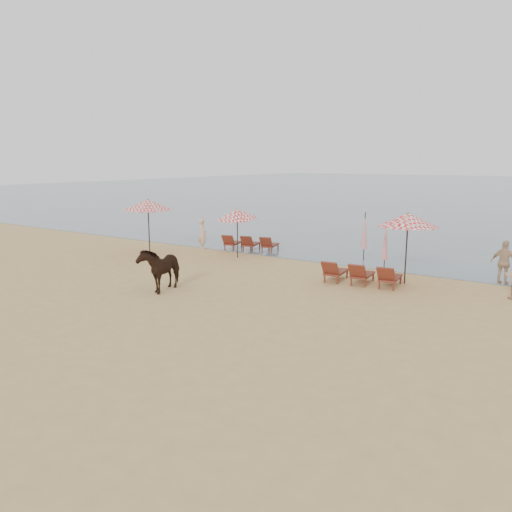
{
  "coord_description": "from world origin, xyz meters",
  "views": [
    {
      "loc": [
        9.69,
        -9.51,
        4.45
      ],
      "look_at": [
        0.0,
        5.0,
        1.1
      ],
      "focal_mm": 35.0,
      "sensor_mm": 36.0,
      "label": 1
    }
  ],
  "objects_px": {
    "lounger_cluster_left": "(250,243)",
    "umbrella_open_right": "(408,220)",
    "lounger_cluster_right": "(361,274)",
    "cow": "(161,268)",
    "umbrella_closed_right": "(385,241)",
    "beachgoer_right_b": "(504,263)",
    "umbrella_open_left_b": "(237,214)",
    "umbrella_closed_left": "(365,231)",
    "beachgoer_left": "(203,234)",
    "umbrella_open_left_a": "(148,205)"
  },
  "relations": [
    {
      "from": "umbrella_closed_right",
      "to": "umbrella_open_left_a",
      "type": "bearing_deg",
      "value": -167.05
    },
    {
      "from": "cow",
      "to": "beachgoer_right_b",
      "type": "bearing_deg",
      "value": 23.17
    },
    {
      "from": "lounger_cluster_left",
      "to": "umbrella_open_left_a",
      "type": "bearing_deg",
      "value": -150.62
    },
    {
      "from": "lounger_cluster_right",
      "to": "umbrella_open_right",
      "type": "bearing_deg",
      "value": 32.25
    },
    {
      "from": "umbrella_open_right",
      "to": "lounger_cluster_left",
      "type": "bearing_deg",
      "value": 165.83
    },
    {
      "from": "lounger_cluster_right",
      "to": "umbrella_closed_right",
      "type": "bearing_deg",
      "value": 84.81
    },
    {
      "from": "cow",
      "to": "umbrella_open_left_b",
      "type": "bearing_deg",
      "value": 86.96
    },
    {
      "from": "lounger_cluster_left",
      "to": "umbrella_open_right",
      "type": "xyz_separation_m",
      "value": [
        8.53,
        -2.42,
        1.97
      ]
    },
    {
      "from": "umbrella_open_right",
      "to": "umbrella_closed_right",
      "type": "height_order",
      "value": "umbrella_open_right"
    },
    {
      "from": "umbrella_open_left_a",
      "to": "beachgoer_left",
      "type": "bearing_deg",
      "value": 74.8
    },
    {
      "from": "lounger_cluster_right",
      "to": "beachgoer_left",
      "type": "relative_size",
      "value": 1.75
    },
    {
      "from": "umbrella_open_left_b",
      "to": "umbrella_closed_left",
      "type": "xyz_separation_m",
      "value": [
        5.13,
        2.63,
        -0.7
      ]
    },
    {
      "from": "umbrella_closed_right",
      "to": "beachgoer_right_b",
      "type": "bearing_deg",
      "value": 5.25
    },
    {
      "from": "umbrella_open_right",
      "to": "umbrella_closed_right",
      "type": "xyz_separation_m",
      "value": [
        -1.31,
        1.5,
        -1.09
      ]
    },
    {
      "from": "beachgoer_right_b",
      "to": "cow",
      "type": "bearing_deg",
      "value": 46.79
    },
    {
      "from": "umbrella_closed_left",
      "to": "beachgoer_left",
      "type": "xyz_separation_m",
      "value": [
        -7.85,
        -1.88,
        -0.55
      ]
    },
    {
      "from": "lounger_cluster_right",
      "to": "umbrella_closed_right",
      "type": "xyz_separation_m",
      "value": [
        -0.01,
        2.5,
        0.87
      ]
    },
    {
      "from": "lounger_cluster_right",
      "to": "umbrella_closed_right",
      "type": "height_order",
      "value": "umbrella_closed_right"
    },
    {
      "from": "lounger_cluster_left",
      "to": "umbrella_open_left_a",
      "type": "height_order",
      "value": "umbrella_open_left_a"
    },
    {
      "from": "lounger_cluster_left",
      "to": "lounger_cluster_right",
      "type": "relative_size",
      "value": 1.03
    },
    {
      "from": "lounger_cluster_left",
      "to": "umbrella_open_left_b",
      "type": "xyz_separation_m",
      "value": [
        0.49,
        -1.75,
        1.65
      ]
    },
    {
      "from": "umbrella_open_left_a",
      "to": "beachgoer_left",
      "type": "xyz_separation_m",
      "value": [
        1.32,
        2.4,
        -1.59
      ]
    },
    {
      "from": "lounger_cluster_right",
      "to": "beachgoer_right_b",
      "type": "bearing_deg",
      "value": 28.4
    },
    {
      "from": "umbrella_open_left_a",
      "to": "cow",
      "type": "height_order",
      "value": "umbrella_open_left_a"
    },
    {
      "from": "lounger_cluster_right",
      "to": "umbrella_open_left_b",
      "type": "distance_m",
      "value": 7.14
    },
    {
      "from": "umbrella_open_left_b",
      "to": "cow",
      "type": "distance_m",
      "value": 6.5
    },
    {
      "from": "umbrella_closed_left",
      "to": "umbrella_open_left_b",
      "type": "bearing_deg",
      "value": -152.85
    },
    {
      "from": "lounger_cluster_right",
      "to": "umbrella_open_right",
      "type": "xyz_separation_m",
      "value": [
        1.29,
        1.0,
        1.95
      ]
    },
    {
      "from": "umbrella_open_left_a",
      "to": "umbrella_open_left_b",
      "type": "distance_m",
      "value": 4.37
    },
    {
      "from": "umbrella_closed_left",
      "to": "umbrella_closed_right",
      "type": "xyz_separation_m",
      "value": [
        1.6,
        -1.81,
        -0.07
      ]
    },
    {
      "from": "lounger_cluster_right",
      "to": "umbrella_open_left_a",
      "type": "bearing_deg",
      "value": 174.34
    },
    {
      "from": "umbrella_closed_right",
      "to": "beachgoer_right_b",
      "type": "distance_m",
      "value": 4.36
    },
    {
      "from": "lounger_cluster_left",
      "to": "umbrella_open_left_a",
      "type": "distance_m",
      "value": 5.3
    },
    {
      "from": "lounger_cluster_left",
      "to": "umbrella_open_right",
      "type": "relative_size",
      "value": 1.09
    },
    {
      "from": "umbrella_closed_left",
      "to": "umbrella_closed_right",
      "type": "bearing_deg",
      "value": -48.58
    },
    {
      "from": "cow",
      "to": "beachgoer_right_b",
      "type": "xyz_separation_m",
      "value": [
        9.83,
        7.48,
        0.03
      ]
    },
    {
      "from": "lounger_cluster_right",
      "to": "umbrella_closed_left",
      "type": "xyz_separation_m",
      "value": [
        -1.61,
        4.31,
        0.94
      ]
    },
    {
      "from": "umbrella_closed_right",
      "to": "beachgoer_right_b",
      "type": "relative_size",
      "value": 1.27
    },
    {
      "from": "umbrella_open_left_a",
      "to": "cow",
      "type": "xyz_separation_m",
      "value": [
        5.26,
        -4.6,
        -1.6
      ]
    },
    {
      "from": "cow",
      "to": "umbrella_closed_left",
      "type": "bearing_deg",
      "value": 52.15
    },
    {
      "from": "umbrella_closed_left",
      "to": "umbrella_closed_right",
      "type": "distance_m",
      "value": 2.41
    },
    {
      "from": "umbrella_open_left_b",
      "to": "umbrella_closed_right",
      "type": "distance_m",
      "value": 6.82
    },
    {
      "from": "lounger_cluster_right",
      "to": "cow",
      "type": "xyz_separation_m",
      "value": [
        -5.52,
        -4.58,
        0.38
      ]
    },
    {
      "from": "umbrella_open_left_a",
      "to": "cow",
      "type": "bearing_deg",
      "value": -27.73
    },
    {
      "from": "umbrella_open_left_a",
      "to": "beachgoer_right_b",
      "type": "height_order",
      "value": "umbrella_open_left_a"
    },
    {
      "from": "lounger_cluster_left",
      "to": "cow",
      "type": "distance_m",
      "value": 8.2
    },
    {
      "from": "lounger_cluster_right",
      "to": "umbrella_closed_left",
      "type": "bearing_deg",
      "value": 104.97
    },
    {
      "from": "umbrella_open_right",
      "to": "beachgoer_left",
      "type": "distance_m",
      "value": 10.96
    },
    {
      "from": "umbrella_open_left_b",
      "to": "umbrella_closed_left",
      "type": "bearing_deg",
      "value": 12.24
    },
    {
      "from": "lounger_cluster_left",
      "to": "lounger_cluster_right",
      "type": "height_order",
      "value": "lounger_cluster_right"
    }
  ]
}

